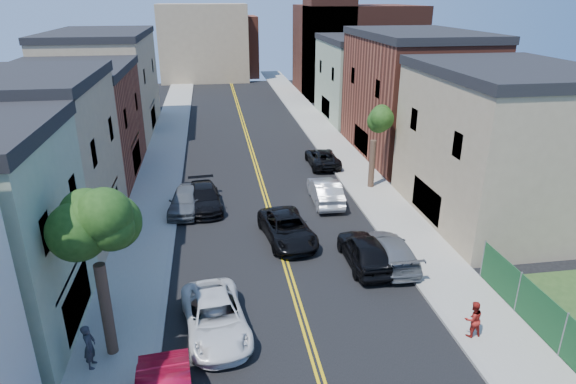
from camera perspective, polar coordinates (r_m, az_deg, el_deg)
name	(u,v)px	position (r m, az deg, el deg)	size (l,w,h in m)	color
sidewalk_left	(163,157)	(45.09, -14.21, 3.97)	(3.20, 100.00, 0.15)	gray
sidewalk_right	(337,149)	(46.29, 5.69, 5.00)	(3.20, 100.00, 0.15)	gray
curb_left	(183,156)	(44.95, -11.98, 4.11)	(0.30, 100.00, 0.15)	gray
curb_right	(319,149)	(45.89, 3.56, 4.92)	(0.30, 100.00, 0.15)	gray
bldg_left_tan_near	(22,167)	(31.07, -28.33, 2.52)	(9.00, 10.00, 9.00)	#998466
bldg_left_brick	(72,127)	(41.33, -23.62, 6.87)	(9.00, 12.00, 8.00)	brown
bldg_left_tan_far	(105,86)	(54.57, -20.37, 11.39)	(9.00, 16.00, 9.50)	#998466
bldg_right_tan	(500,150)	(33.25, 23.26, 4.52)	(9.00, 12.00, 9.00)	#998466
bldg_right_brick	(413,98)	(45.21, 14.20, 10.48)	(9.00, 14.00, 10.00)	brown
bldg_right_palegrn	(365,81)	(58.28, 8.82, 12.56)	(9.00, 12.00, 8.50)	gray
church	(350,41)	(72.93, 7.15, 16.84)	(16.20, 14.20, 22.60)	#4C2319
backdrop_left	(204,43)	(85.17, -9.68, 16.56)	(14.00, 8.00, 12.00)	#998466
backdrop_center	(228,47)	(89.31, -6.96, 16.29)	(10.00, 8.00, 10.00)	brown
tree_left_mid	(90,203)	(18.70, -21.88, -1.18)	(5.20, 5.20, 9.29)	#3B2B1D
tree_right_far	(376,112)	(35.60, 10.07, 9.12)	(4.40, 4.40, 8.03)	#3B2B1D
white_pickup	(215,317)	(21.70, -8.37, -14.08)	(2.49, 5.40, 1.50)	silver
grey_car_left	(185,200)	(33.20, -11.77, -0.95)	(1.88, 4.68, 1.60)	#54585C
black_car_left	(204,198)	(33.51, -9.62, -0.66)	(2.10, 5.16, 1.50)	black
grey_car_right	(390,250)	(27.00, 11.68, -6.61)	(2.07, 5.10, 1.48)	slate
black_car_right	(365,251)	(26.52, 8.85, -6.69)	(2.00, 4.96, 1.69)	black
silver_car_right	(325,191)	(34.00, 4.31, 0.10)	(1.77, 5.08, 1.67)	#B2B5BA
dark_car_right_far	(322,158)	(41.51, 3.99, 3.98)	(2.34, 5.07, 1.41)	black
black_suv_lane	(287,228)	(28.75, -0.09, -4.23)	(2.53, 5.49, 1.52)	black
pedestrian_left	(89,346)	(20.90, -21.91, -16.17)	(0.67, 0.44, 1.83)	#292A32
pedestrian_right	(473,319)	(22.36, 20.55, -13.55)	(0.79, 0.61, 1.62)	maroon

